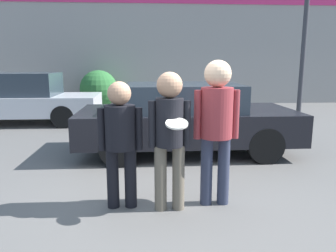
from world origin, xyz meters
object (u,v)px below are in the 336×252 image
object	(u,v)px
street_lamp	(318,2)
shrub	(99,89)
person_middle_with_frisbee	(170,130)
person_right	(217,118)
parked_car_near	(186,118)
parked_car_far	(19,99)
person_left	(120,135)

from	to	relation	value
street_lamp	shrub	world-z (taller)	street_lamp
person_middle_with_frisbee	street_lamp	xyz separation A→B (m)	(4.05, 4.46, 2.25)
person_right	parked_car_near	distance (m)	2.54
parked_car_near	parked_car_far	world-z (taller)	parked_car_far
person_left	street_lamp	distance (m)	6.77
person_right	parked_car_far	distance (m)	7.57
person_right	parked_car_far	bearing A→B (deg)	127.32
parked_car_far	shrub	world-z (taller)	parked_car_far
person_right	street_lamp	xyz separation A→B (m)	(3.46, 4.34, 2.14)
parked_car_near	shrub	xyz separation A→B (m)	(-2.63, 6.80, 0.04)
parked_car_near	parked_car_far	size ratio (longest dim) A/B	0.93
person_left	person_middle_with_frisbee	world-z (taller)	person_middle_with_frisbee
parked_car_far	street_lamp	bearing A→B (deg)	-11.76
person_middle_with_frisbee	parked_car_near	size ratio (longest dim) A/B	0.40
person_middle_with_frisbee	person_right	world-z (taller)	person_right
person_left	person_middle_with_frisbee	size ratio (longest dim) A/B	0.93
person_middle_with_frisbee	person_left	bearing A→B (deg)	169.14
person_left	parked_car_near	xyz separation A→B (m)	(1.12, 2.51, -0.23)
parked_car_near	street_lamp	distance (m)	4.72
street_lamp	person_left	bearing A→B (deg)	-136.86
person_right	shrub	distance (m)	9.70
parked_car_far	street_lamp	world-z (taller)	street_lamp
street_lamp	parked_car_far	bearing A→B (deg)	168.24
parked_car_near	shrub	bearing A→B (deg)	111.12
person_right	shrub	world-z (taller)	person_right
person_middle_with_frisbee	parked_car_far	world-z (taller)	person_middle_with_frisbee
person_left	parked_car_far	world-z (taller)	person_left
person_right	shrub	xyz separation A→B (m)	(-2.69, 9.31, -0.38)
person_middle_with_frisbee	person_right	bearing A→B (deg)	11.72
person_left	street_lamp	size ratio (longest dim) A/B	0.30
parked_car_far	person_middle_with_frisbee	bearing A→B (deg)	-56.94
person_right	street_lamp	bearing A→B (deg)	51.46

